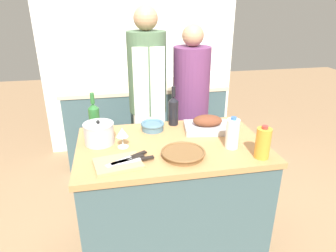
% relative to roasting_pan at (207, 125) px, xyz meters
% --- Properties ---
extents(ground_plane, '(12.00, 12.00, 0.00)m').
position_rel_roasting_pan_xyz_m(ground_plane, '(-0.31, -0.17, -0.98)').
color(ground_plane, '#9E7A56').
extents(kitchen_island, '(1.29, 0.81, 0.93)m').
position_rel_roasting_pan_xyz_m(kitchen_island, '(-0.31, -0.17, -0.51)').
color(kitchen_island, '#3D565B').
rests_on(kitchen_island, ground_plane).
extents(back_counter, '(1.88, 0.60, 0.93)m').
position_rel_roasting_pan_xyz_m(back_counter, '(-0.31, 1.42, -0.51)').
color(back_counter, '#3D565B').
rests_on(back_counter, ground_plane).
extents(back_wall, '(2.38, 0.10, 2.55)m').
position_rel_roasting_pan_xyz_m(back_wall, '(-0.31, 1.77, 0.30)').
color(back_wall, silver).
rests_on(back_wall, ground_plane).
extents(roasting_pan, '(0.37, 0.28, 0.12)m').
position_rel_roasting_pan_xyz_m(roasting_pan, '(0.00, 0.00, 0.00)').
color(roasting_pan, '#BCBCC1').
rests_on(roasting_pan, kitchen_island).
extents(wicker_basket, '(0.28, 0.28, 0.04)m').
position_rel_roasting_pan_xyz_m(wicker_basket, '(-0.28, -0.36, -0.03)').
color(wicker_basket, brown).
rests_on(wicker_basket, kitchen_island).
extents(cutting_board, '(0.31, 0.25, 0.02)m').
position_rel_roasting_pan_xyz_m(cutting_board, '(-0.69, -0.39, -0.04)').
color(cutting_board, tan).
rests_on(cutting_board, kitchen_island).
extents(stock_pot, '(0.21, 0.21, 0.17)m').
position_rel_roasting_pan_xyz_m(stock_pot, '(-0.80, -0.07, 0.03)').
color(stock_pot, '#B7B7BC').
rests_on(stock_pot, kitchen_island).
extents(mixing_bowl, '(0.18, 0.18, 0.06)m').
position_rel_roasting_pan_xyz_m(mixing_bowl, '(-0.40, 0.09, -0.01)').
color(mixing_bowl, slate).
rests_on(mixing_bowl, kitchen_island).
extents(juice_jug, '(0.09, 0.09, 0.21)m').
position_rel_roasting_pan_xyz_m(juice_jug, '(0.21, -0.47, 0.05)').
color(juice_jug, orange).
rests_on(juice_jug, kitchen_island).
extents(milk_jug, '(0.09, 0.09, 0.22)m').
position_rel_roasting_pan_xyz_m(milk_jug, '(0.07, -0.30, 0.05)').
color(milk_jug, white).
rests_on(milk_jug, kitchen_island).
extents(wine_bottle_green, '(0.08, 0.08, 0.31)m').
position_rel_roasting_pan_xyz_m(wine_bottle_green, '(-0.23, 0.17, 0.08)').
color(wine_bottle_green, black).
rests_on(wine_bottle_green, kitchen_island).
extents(wine_bottle_dark, '(0.08, 0.08, 0.31)m').
position_rel_roasting_pan_xyz_m(wine_bottle_dark, '(-0.83, 0.13, 0.07)').
color(wine_bottle_dark, '#28662D').
rests_on(wine_bottle_dark, kitchen_island).
extents(wine_glass_left, '(0.08, 0.08, 0.14)m').
position_rel_roasting_pan_xyz_m(wine_glass_left, '(-0.64, -0.16, 0.06)').
color(wine_glass_left, silver).
rests_on(wine_glass_left, kitchen_island).
extents(knife_chef, '(0.26, 0.17, 0.01)m').
position_rel_roasting_pan_xyz_m(knife_chef, '(-0.62, -0.36, -0.03)').
color(knife_chef, '#B7B7BC').
rests_on(knife_chef, cutting_board).
extents(knife_paring, '(0.22, 0.07, 0.01)m').
position_rel_roasting_pan_xyz_m(knife_paring, '(-0.57, -0.39, -0.03)').
color(knife_paring, '#B7B7BC').
rests_on(knife_paring, cutting_board).
extents(knife_bread, '(0.21, 0.10, 0.01)m').
position_rel_roasting_pan_xyz_m(knife_bread, '(-0.62, -0.38, -0.03)').
color(knife_bread, '#B7B7BC').
rests_on(knife_bread, cutting_board).
extents(stand_mixer, '(0.18, 0.14, 0.33)m').
position_rel_roasting_pan_xyz_m(stand_mixer, '(0.29, 1.40, 0.09)').
color(stand_mixer, silver).
rests_on(stand_mixer, back_counter).
extents(condiment_bottle_tall, '(0.06, 0.06, 0.21)m').
position_rel_roasting_pan_xyz_m(condiment_bottle_tall, '(-0.30, 1.52, 0.05)').
color(condiment_bottle_tall, '#234C28').
rests_on(condiment_bottle_tall, back_counter).
extents(condiment_bottle_short, '(0.06, 0.06, 0.15)m').
position_rel_roasting_pan_xyz_m(condiment_bottle_short, '(-0.38, 1.58, 0.02)').
color(condiment_bottle_short, '#234C28').
rests_on(condiment_bottle_short, back_counter).
extents(person_cook_aproned, '(0.35, 0.35, 1.81)m').
position_rel_roasting_pan_xyz_m(person_cook_aproned, '(-0.36, 0.69, 0.03)').
color(person_cook_aproned, beige).
rests_on(person_cook_aproned, ground_plane).
extents(person_cook_guest, '(0.34, 0.34, 1.66)m').
position_rel_roasting_pan_xyz_m(person_cook_guest, '(0.04, 0.64, -0.06)').
color(person_cook_guest, beige).
rests_on(person_cook_guest, ground_plane).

